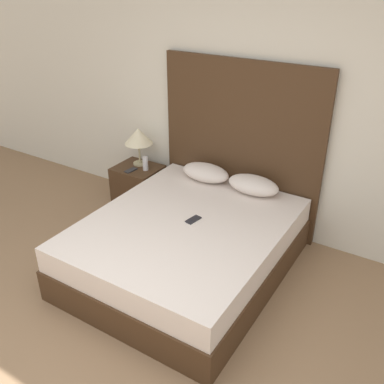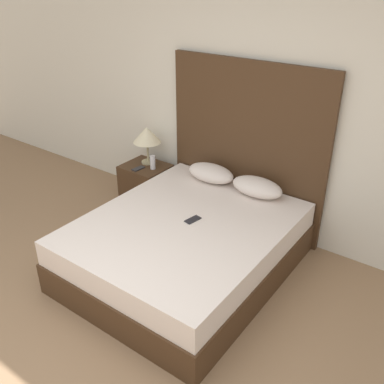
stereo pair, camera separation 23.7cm
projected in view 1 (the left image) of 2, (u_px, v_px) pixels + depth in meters
name	position (u px, v px, depth m)	size (l,w,h in m)	color
wall_back	(258.00, 102.00, 4.12)	(10.00, 0.06, 2.70)	silver
bed	(186.00, 246.00, 3.87)	(1.64, 1.99, 0.52)	#422B19
headboard	(240.00, 147.00, 4.35)	(1.73, 0.05, 1.75)	#422B19
pillow_left	(206.00, 172.00, 4.43)	(0.52, 0.29, 0.18)	silver
pillow_right	(253.00, 185.00, 4.18)	(0.52, 0.29, 0.18)	silver
phone_on_bed	(193.00, 220.00, 3.77)	(0.10, 0.16, 0.01)	#232328
nightstand	(139.00, 186.00, 4.97)	(0.50, 0.44, 0.48)	#422B19
table_lamp	(138.00, 137.00, 4.78)	(0.32, 0.32, 0.43)	tan
phone_on_nightstand	(131.00, 170.00, 4.78)	(0.08, 0.16, 0.01)	#232328
toiletry_bottle	(145.00, 163.00, 4.76)	(0.06, 0.06, 0.16)	silver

